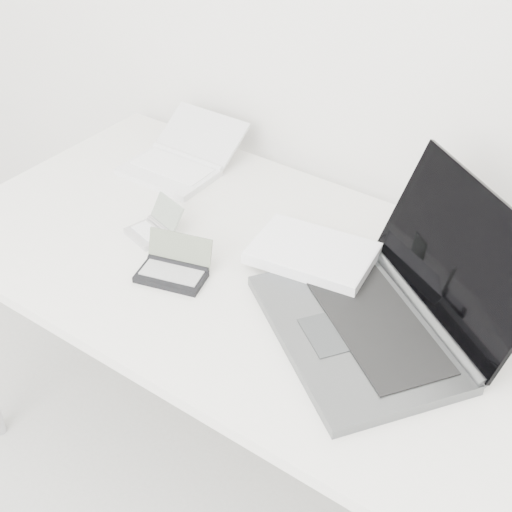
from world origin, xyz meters
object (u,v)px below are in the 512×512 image
Objects in this scene: desk at (277,290)px; netbook_open_white at (179,161)px; laptop_large at (369,296)px; palmtop_charcoal at (174,269)px.

netbook_open_white reaches higher than desk.
netbook_open_white is at bearing 155.06° from desk.
laptop_large reaches higher than netbook_open_white.
netbook_open_white is at bearing -162.84° from laptop_large.
laptop_large is 2.21× the size of netbook_open_white.
desk is 9.33× the size of palmtop_charcoal.
desk is 0.53m from netbook_open_white.
laptop_large is 0.73m from netbook_open_white.
desk is 0.24m from laptop_large.
netbook_open_white is 1.74× the size of palmtop_charcoal.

